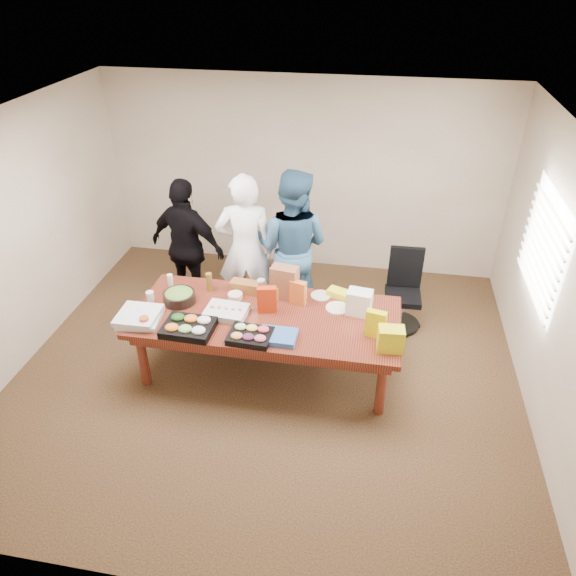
% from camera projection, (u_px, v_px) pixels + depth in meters
% --- Properties ---
extents(floor, '(5.50, 5.00, 0.02)m').
position_uv_depth(floor, '(268.00, 370.00, 6.01)').
color(floor, '#47301E').
rests_on(floor, ground).
extents(ceiling, '(5.50, 5.00, 0.02)m').
position_uv_depth(ceiling, '(261.00, 128.00, 4.55)').
color(ceiling, white).
rests_on(ceiling, wall_back).
extents(wall_back, '(5.50, 0.04, 2.70)m').
position_uv_depth(wall_back, '(303.00, 177.00, 7.36)').
color(wall_back, beige).
rests_on(wall_back, floor).
extents(wall_front, '(5.50, 0.04, 2.70)m').
position_uv_depth(wall_front, '(178.00, 470.00, 3.20)').
color(wall_front, beige).
rests_on(wall_front, floor).
extents(wall_left, '(0.04, 5.00, 2.70)m').
position_uv_depth(wall_left, '(14.00, 243.00, 5.69)').
color(wall_left, beige).
rests_on(wall_left, floor).
extents(wall_right, '(0.04, 5.00, 2.70)m').
position_uv_depth(wall_right, '(558.00, 292.00, 4.88)').
color(wall_right, beige).
rests_on(wall_right, floor).
extents(window_panel, '(0.03, 1.40, 1.10)m').
position_uv_depth(window_panel, '(544.00, 247.00, 5.30)').
color(window_panel, white).
rests_on(window_panel, wall_right).
extents(window_blinds, '(0.04, 1.36, 1.00)m').
position_uv_depth(window_blinds, '(540.00, 246.00, 5.31)').
color(window_blinds, beige).
rests_on(window_blinds, wall_right).
extents(conference_table, '(2.80, 1.20, 0.75)m').
position_uv_depth(conference_table, '(267.00, 343.00, 5.80)').
color(conference_table, '#4C1C0F').
rests_on(conference_table, floor).
extents(office_chair, '(0.51, 0.51, 0.97)m').
position_uv_depth(office_chair, '(403.00, 294.00, 6.44)').
color(office_chair, black).
rests_on(office_chair, floor).
extents(person_center, '(0.77, 0.58, 1.92)m').
position_uv_depth(person_center, '(246.00, 250.00, 6.37)').
color(person_center, white).
rests_on(person_center, floor).
extents(person_right, '(1.05, 0.87, 1.95)m').
position_uv_depth(person_right, '(292.00, 247.00, 6.42)').
color(person_right, '#2F5879').
rests_on(person_right, floor).
extents(person_left, '(1.11, 0.70, 1.76)m').
position_uv_depth(person_left, '(188.00, 247.00, 6.61)').
color(person_left, black).
rests_on(person_left, floor).
extents(veggie_tray, '(0.52, 0.41, 0.08)m').
position_uv_depth(veggie_tray, '(188.00, 328.00, 5.35)').
color(veggie_tray, black).
rests_on(veggie_tray, conference_table).
extents(fruit_tray, '(0.44, 0.35, 0.06)m').
position_uv_depth(fruit_tray, '(250.00, 336.00, 5.24)').
color(fruit_tray, black).
rests_on(fruit_tray, conference_table).
extents(sheet_cake, '(0.45, 0.35, 0.08)m').
position_uv_depth(sheet_cake, '(226.00, 312.00, 5.59)').
color(sheet_cake, silver).
rests_on(sheet_cake, conference_table).
extents(salad_bowl, '(0.45, 0.45, 0.11)m').
position_uv_depth(salad_bowl, '(179.00, 297.00, 5.79)').
color(salad_bowl, black).
rests_on(salad_bowl, conference_table).
extents(chip_bag_blue, '(0.37, 0.28, 0.06)m').
position_uv_depth(chip_bag_blue, '(278.00, 336.00, 5.25)').
color(chip_bag_blue, '#315EAB').
rests_on(chip_bag_blue, conference_table).
extents(chip_bag_red, '(0.22, 0.12, 0.30)m').
position_uv_depth(chip_bag_red, '(267.00, 300.00, 5.58)').
color(chip_bag_red, '#BA2F0D').
rests_on(chip_bag_red, conference_table).
extents(chip_bag_yellow, '(0.21, 0.12, 0.29)m').
position_uv_depth(chip_bag_yellow, '(376.00, 324.00, 5.22)').
color(chip_bag_yellow, '#E2D806').
rests_on(chip_bag_yellow, conference_table).
extents(chip_bag_orange, '(0.19, 0.12, 0.27)m').
position_uv_depth(chip_bag_orange, '(298.00, 293.00, 5.72)').
color(chip_bag_orange, '#CF6223').
rests_on(chip_bag_orange, conference_table).
extents(mayo_jar, '(0.11, 0.11, 0.14)m').
position_uv_depth(mayo_jar, '(261.00, 285.00, 5.96)').
color(mayo_jar, white).
rests_on(mayo_jar, conference_table).
extents(mustard_bottle, '(0.06, 0.06, 0.15)m').
position_uv_depth(mustard_bottle, '(278.00, 293.00, 5.82)').
color(mustard_bottle, gold).
rests_on(mustard_bottle, conference_table).
extents(dressing_bottle, '(0.08, 0.08, 0.22)m').
position_uv_depth(dressing_bottle, '(209.00, 282.00, 5.95)').
color(dressing_bottle, brown).
rests_on(dressing_bottle, conference_table).
extents(ranch_bottle, '(0.07, 0.07, 0.19)m').
position_uv_depth(ranch_bottle, '(170.00, 282.00, 5.98)').
color(ranch_bottle, beige).
rests_on(ranch_bottle, conference_table).
extents(banana_bunch, '(0.27, 0.22, 0.08)m').
position_uv_depth(banana_bunch, '(339.00, 293.00, 5.88)').
color(banana_bunch, yellow).
rests_on(banana_bunch, conference_table).
extents(bread_loaf, '(0.34, 0.17, 0.13)m').
position_uv_depth(bread_loaf, '(245.00, 287.00, 5.95)').
color(bread_loaf, brown).
rests_on(bread_loaf, conference_table).
extents(kraft_bag, '(0.31, 0.21, 0.38)m').
position_uv_depth(kraft_bag, '(285.00, 282.00, 5.80)').
color(kraft_bag, brown).
rests_on(kraft_bag, conference_table).
extents(red_cup, '(0.11, 0.11, 0.13)m').
position_uv_depth(red_cup, '(145.00, 322.00, 5.38)').
color(red_cup, '#C6451F').
rests_on(red_cup, conference_table).
extents(clear_cup_a, '(0.08, 0.08, 0.10)m').
position_uv_depth(clear_cup_a, '(140.00, 312.00, 5.57)').
color(clear_cup_a, silver).
rests_on(clear_cup_a, conference_table).
extents(clear_cup_b, '(0.10, 0.10, 0.12)m').
position_uv_depth(clear_cup_b, '(150.00, 297.00, 5.79)').
color(clear_cup_b, silver).
rests_on(clear_cup_b, conference_table).
extents(pizza_box_lower, '(0.46, 0.46, 0.05)m').
position_uv_depth(pizza_box_lower, '(140.00, 318.00, 5.51)').
color(pizza_box_lower, silver).
rests_on(pizza_box_lower, conference_table).
extents(pizza_box_upper, '(0.42, 0.42, 0.05)m').
position_uv_depth(pizza_box_upper, '(138.00, 315.00, 5.48)').
color(pizza_box_upper, silver).
rests_on(pizza_box_upper, pizza_box_lower).
extents(plate_a, '(0.26, 0.26, 0.01)m').
position_uv_depth(plate_a, '(337.00, 308.00, 5.70)').
color(plate_a, silver).
rests_on(plate_a, conference_table).
extents(plate_b, '(0.22, 0.22, 0.01)m').
position_uv_depth(plate_b, '(321.00, 296.00, 5.90)').
color(plate_b, silver).
rests_on(plate_b, conference_table).
extents(dip_bowl_a, '(0.16, 0.16, 0.06)m').
position_uv_depth(dip_bowl_a, '(285.00, 292.00, 5.92)').
color(dip_bowl_a, white).
rests_on(dip_bowl_a, conference_table).
extents(dip_bowl_b, '(0.18, 0.18, 0.06)m').
position_uv_depth(dip_bowl_b, '(235.00, 296.00, 5.85)').
color(dip_bowl_b, beige).
rests_on(dip_bowl_b, conference_table).
extents(grocery_bag_white, '(0.28, 0.22, 0.27)m').
position_uv_depth(grocery_bag_white, '(359.00, 302.00, 5.56)').
color(grocery_bag_white, white).
rests_on(grocery_bag_white, conference_table).
extents(grocery_bag_yellow, '(0.26, 0.19, 0.24)m').
position_uv_depth(grocery_bag_yellow, '(391.00, 339.00, 5.06)').
color(grocery_bag_yellow, yellow).
rests_on(grocery_bag_yellow, conference_table).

